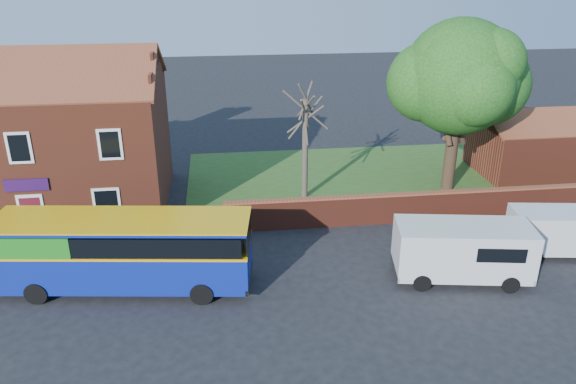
{
  "coord_description": "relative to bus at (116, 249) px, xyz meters",
  "views": [
    {
      "loc": [
        2.05,
        -17.99,
        12.66
      ],
      "look_at": [
        4.96,
        5.0,
        2.84
      ],
      "focal_mm": 35.0,
      "sensor_mm": 36.0,
      "label": 1
    }
  ],
  "objects": [
    {
      "name": "shop_building",
      "position": [
        -4.68,
        8.94,
        1.65
      ],
      "size": [
        12.3,
        8.13,
        10.5
      ],
      "color": "brown",
      "rests_on": "ground"
    },
    {
      "name": "bare_tree",
      "position": [
        8.96,
        8.19,
        1.42
      ],
      "size": [
        2.32,
        2.77,
        6.19
      ],
      "color": "#4C4238",
      "rests_on": "ground"
    },
    {
      "name": "large_tree",
      "position": [
        17.52,
        8.59,
        4.6
      ],
      "size": [
        7.96,
        6.3,
        9.71
      ],
      "color": "black",
      "rests_on": "ground"
    },
    {
      "name": "kerb",
      "position": [
        -4.66,
        1.45,
        -1.69
      ],
      "size": [
        18.0,
        0.15,
        0.14
      ],
      "primitive_type": "cube",
      "color": "slate",
      "rests_on": "ground"
    },
    {
      "name": "bus",
      "position": [
        0.0,
        0.0,
        0.0
      ],
      "size": [
        10.41,
        3.88,
        3.1
      ],
      "rotation": [
        0.0,
        0.0,
        -0.13
      ],
      "color": "#0D2092",
      "rests_on": "ground"
    },
    {
      "name": "van_near",
      "position": [
        14.19,
        -1.09,
        -0.39
      ],
      "size": [
        5.84,
        3.09,
        2.44
      ],
      "rotation": [
        0.0,
        0.0,
        -0.16
      ],
      "color": "silver",
      "rests_on": "ground"
    },
    {
      "name": "pavement",
      "position": [
        -4.66,
        3.2,
        -1.7
      ],
      "size": [
        18.0,
        3.5,
        0.12
      ],
      "primitive_type": "cube",
      "color": "gray",
      "rests_on": "ground"
    },
    {
      "name": "boundary_wall",
      "position": [
        15.34,
        4.45,
        -0.95
      ],
      "size": [
        22.0,
        0.38,
        1.6
      ],
      "color": "maroon",
      "rests_on": "ground"
    },
    {
      "name": "outbuilding",
      "position": [
        24.34,
        10.45,
        -0.15
      ],
      "size": [
        8.2,
        5.06,
        4.17
      ],
      "color": "maroon",
      "rests_on": "ground"
    },
    {
      "name": "van_far",
      "position": [
        19.69,
        0.39,
        -0.59
      ],
      "size": [
        4.98,
        2.57,
        2.09
      ],
      "rotation": [
        0.0,
        0.0,
        -0.15
      ],
      "color": "silver",
      "rests_on": "ground"
    },
    {
      "name": "ground",
      "position": [
        2.34,
        -2.55,
        -1.76
      ],
      "size": [
        120.0,
        120.0,
        0.0
      ],
      "primitive_type": "plane",
      "color": "black",
      "rests_on": "ground"
    },
    {
      "name": "grass_strip",
      "position": [
        15.34,
        10.45,
        -1.74
      ],
      "size": [
        26.0,
        12.0,
        0.04
      ],
      "primitive_type": "cube",
      "color": "#426B28",
      "rests_on": "ground"
    }
  ]
}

